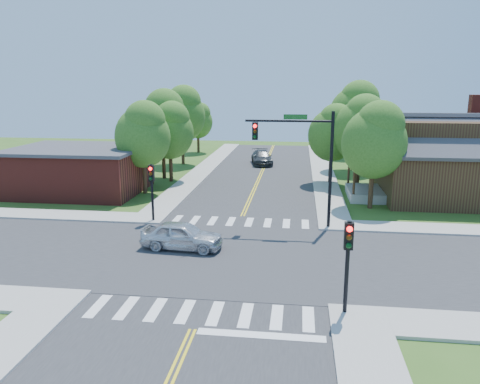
# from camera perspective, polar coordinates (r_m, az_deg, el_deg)

# --- Properties ---
(ground) EXTENTS (100.00, 100.00, 0.00)m
(ground) POSITION_cam_1_polar(r_m,az_deg,el_deg) (24.53, -1.84, -7.88)
(ground) COLOR #34591B
(ground) RESTS_ON ground
(road_ns) EXTENTS (10.00, 90.00, 0.04)m
(road_ns) POSITION_cam_1_polar(r_m,az_deg,el_deg) (24.53, -1.85, -7.84)
(road_ns) COLOR #2D2D30
(road_ns) RESTS_ON ground
(road_ew) EXTENTS (90.00, 10.00, 0.04)m
(road_ew) POSITION_cam_1_polar(r_m,az_deg,el_deg) (24.53, -1.85, -7.83)
(road_ew) COLOR #2D2D30
(road_ew) RESTS_ON ground
(intersection_patch) EXTENTS (10.20, 10.20, 0.06)m
(intersection_patch) POSITION_cam_1_polar(r_m,az_deg,el_deg) (24.53, -1.84, -7.88)
(intersection_patch) COLOR #2D2D30
(intersection_patch) RESTS_ON ground
(sidewalk_ne) EXTENTS (40.00, 40.00, 0.14)m
(sidewalk_ne) POSITION_cam_1_polar(r_m,az_deg,el_deg) (41.24, 24.19, -0.27)
(sidewalk_ne) COLOR #9E9B93
(sidewalk_ne) RESTS_ON ground
(sidewalk_nw) EXTENTS (40.00, 40.00, 0.14)m
(sidewalk_nw) POSITION_cam_1_polar(r_m,az_deg,el_deg) (43.96, -19.24, 0.92)
(sidewalk_nw) COLOR #9E9B93
(sidewalk_nw) RESTS_ON ground
(crosswalk_north) EXTENTS (8.85, 2.00, 0.01)m
(crosswalk_north) POSITION_cam_1_polar(r_m,az_deg,el_deg) (30.33, -0.00, -3.64)
(crosswalk_north) COLOR white
(crosswalk_north) RESTS_ON ground
(crosswalk_south) EXTENTS (8.85, 2.00, 0.01)m
(crosswalk_south) POSITION_cam_1_polar(r_m,az_deg,el_deg) (18.95, -4.88, -14.40)
(crosswalk_south) COLOR white
(crosswalk_south) RESTS_ON ground
(centerline) EXTENTS (0.30, 90.00, 0.01)m
(centerline) POSITION_cam_1_polar(r_m,az_deg,el_deg) (24.52, -1.85, -7.78)
(centerline) COLOR yellow
(centerline) RESTS_ON ground
(stop_bar) EXTENTS (4.60, 0.45, 0.09)m
(stop_bar) POSITION_cam_1_polar(r_m,az_deg,el_deg) (17.43, 2.55, -17.16)
(stop_bar) COLOR white
(stop_bar) RESTS_ON ground
(signal_mast_ne) EXTENTS (5.30, 0.42, 7.20)m
(signal_mast_ne) POSITION_cam_1_polar(r_m,az_deg,el_deg) (28.48, 7.70, 5.04)
(signal_mast_ne) COLOR black
(signal_mast_ne) RESTS_ON ground
(signal_pole_se) EXTENTS (0.34, 0.42, 3.80)m
(signal_pole_se) POSITION_cam_1_polar(r_m,az_deg,el_deg) (18.16, 13.03, -6.94)
(signal_pole_se) COLOR black
(signal_pole_se) RESTS_ON ground
(signal_pole_nw) EXTENTS (0.34, 0.42, 3.80)m
(signal_pole_nw) POSITION_cam_1_polar(r_m,az_deg,el_deg) (30.30, -10.72, 1.21)
(signal_pole_nw) COLOR black
(signal_pole_nw) RESTS_ON ground
(house_ne) EXTENTS (13.05, 8.80, 7.11)m
(house_ne) POSITION_cam_1_polar(r_m,az_deg,el_deg) (38.97, 24.29, 3.89)
(house_ne) COLOR #341C12
(house_ne) RESTS_ON ground
(building_nw) EXTENTS (10.40, 8.40, 3.73)m
(building_nw) POSITION_cam_1_polar(r_m,az_deg,el_deg) (40.61, -19.00, 2.60)
(building_nw) COLOR maroon
(building_nw) RESTS_ON ground
(tree_e_a) EXTENTS (4.53, 4.30, 7.70)m
(tree_e_a) POSITION_cam_1_polar(r_m,az_deg,el_deg) (34.11, 16.20, 6.29)
(tree_e_a) COLOR #382314
(tree_e_a) RESTS_ON ground
(tree_e_b) EXTENTS (4.70, 4.46, 7.99)m
(tree_e_b) POSITION_cam_1_polar(r_m,az_deg,el_deg) (40.99, 14.59, 7.71)
(tree_e_b) COLOR #382314
(tree_e_b) RESTS_ON ground
(tree_e_c) EXTENTS (5.39, 5.12, 9.16)m
(tree_e_c) POSITION_cam_1_polar(r_m,az_deg,el_deg) (49.17, 14.01, 9.47)
(tree_e_c) COLOR #382314
(tree_e_c) RESTS_ON ground
(tree_e_d) EXTENTS (4.12, 3.91, 7.00)m
(tree_e_d) POSITION_cam_1_polar(r_m,az_deg,el_deg) (58.24, 13.02, 8.63)
(tree_e_d) COLOR #382314
(tree_e_d) RESTS_ON ground
(tree_w_a) EXTENTS (4.44, 4.21, 7.54)m
(tree_w_a) POSITION_cam_1_polar(r_m,az_deg,el_deg) (38.26, -11.71, 7.06)
(tree_w_a) COLOR #382314
(tree_w_a) RESTS_ON ground
(tree_w_b) EXTENTS (4.93, 4.69, 8.39)m
(tree_w_b) POSITION_cam_1_polar(r_m,az_deg,el_deg) (44.17, -9.38, 8.65)
(tree_w_b) COLOR #382314
(tree_w_b) RESTS_ON ground
(tree_w_c) EXTENTS (5.11, 4.85, 8.68)m
(tree_w_c) POSITION_cam_1_polar(r_m,az_deg,el_deg) (51.97, -7.03, 9.58)
(tree_w_c) COLOR #382314
(tree_w_c) RESTS_ON ground
(tree_w_d) EXTENTS (3.80, 3.61, 6.47)m
(tree_w_d) POSITION_cam_1_polar(r_m,az_deg,el_deg) (61.03, -5.10, 8.77)
(tree_w_d) COLOR #382314
(tree_w_d) RESTS_ON ground
(tree_house) EXTENTS (4.20, 3.99, 7.14)m
(tree_house) POSITION_cam_1_polar(r_m,az_deg,el_deg) (42.11, 11.29, 7.25)
(tree_house) COLOR #382314
(tree_house) RESTS_ON ground
(tree_bldg) EXTENTS (4.31, 4.09, 7.32)m
(tree_bldg) POSITION_cam_1_polar(r_m,az_deg,el_deg) (42.74, -8.49, 7.60)
(tree_bldg) COLOR #382314
(tree_bldg) RESTS_ON ground
(car_silver) EXTENTS (2.51, 4.71, 1.50)m
(car_silver) POSITION_cam_1_polar(r_m,az_deg,el_deg) (25.51, -7.09, -5.35)
(car_silver) COLOR silver
(car_silver) RESTS_ON ground
(car_dgrey) EXTENTS (3.88, 5.88, 1.50)m
(car_dgrey) POSITION_cam_1_polar(r_m,az_deg,el_deg) (51.96, 2.68, 4.18)
(car_dgrey) COLOR #2E3133
(car_dgrey) RESTS_ON ground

